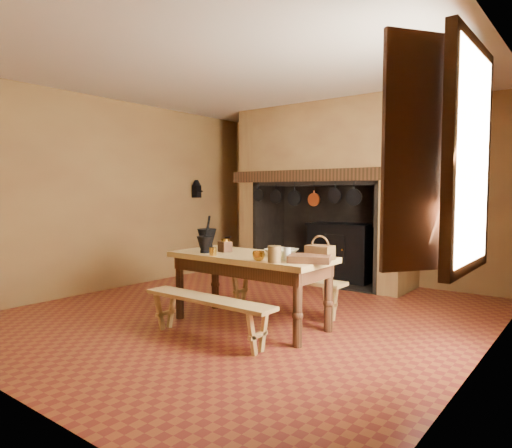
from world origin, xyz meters
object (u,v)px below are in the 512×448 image
Objects in this scene: iron_range at (342,251)px; coffee_grinder at (225,246)px; work_table at (250,265)px; mixing_bowl at (281,252)px; bench_front at (208,308)px; wicker_basket at (320,252)px.

coffee_grinder is at bearing -90.51° from iron_range.
work_table is 9.78× the size of coffee_grinder.
mixing_bowl is at bearing 12.62° from work_table.
coffee_grinder is (-0.35, 0.65, 0.52)m from bench_front.
wicker_basket reaches higher than coffee_grinder.
bench_front is at bearing -115.16° from mixing_bowl.
work_table is at bearing -173.58° from wicker_basket.
mixing_bowl reaches higher than bench_front.
iron_range is at bearing 95.39° from bench_front.
mixing_bowl is (0.35, 0.74, 0.49)m from bench_front.
work_table is 5.52× the size of mixing_bowl.
bench_front is 4.67× the size of mixing_bowl.
wicker_basket is (1.11, -2.68, 0.36)m from iron_range.
work_table is (0.33, -2.80, 0.16)m from iron_range.
mixing_bowl reaches higher than work_table.
work_table is 1.18× the size of bench_front.
bench_front is 8.27× the size of coffee_grinder.
coffee_grinder is 0.70× the size of wicker_basket.
wicker_basket reaches higher than bench_front.
wicker_basket is (0.44, 0.04, 0.04)m from mixing_bowl.
mixing_bowl is (0.68, -2.72, 0.33)m from iron_range.
bench_front is (0.33, -3.46, -0.17)m from iron_range.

